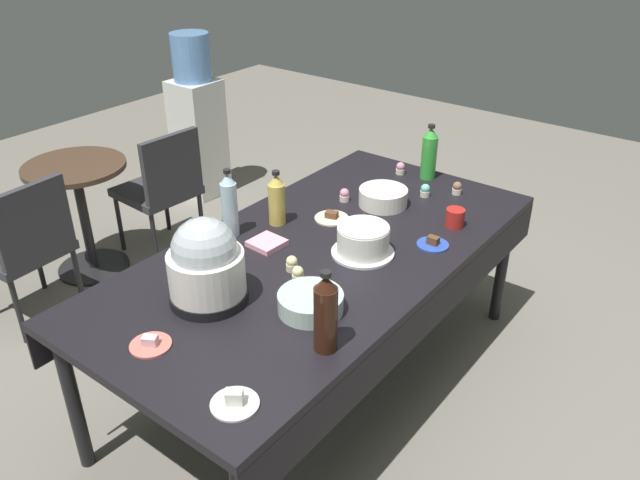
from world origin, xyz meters
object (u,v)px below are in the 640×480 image
at_px(cupcake_berry, 344,195).
at_px(dessert_plate_white, 235,402).
at_px(frosted_layer_cake, 363,241).
at_px(dessert_plate_cobalt, 433,243).
at_px(cupcake_rose, 425,191).
at_px(dessert_plate_cream, 332,217).
at_px(soda_bottle_ginger_ale, 277,200).
at_px(round_cafe_table, 80,198).
at_px(coffee_mug_olive, 216,245).
at_px(maroon_chair_left, 25,242).
at_px(ceramic_snack_bowl, 383,197).
at_px(soda_bottle_cola, 326,314).
at_px(cupcake_cocoa, 400,168).
at_px(coffee_mug_red, 455,217).
at_px(dessert_plate_coral, 150,344).
at_px(water_cooler, 197,121).
at_px(maroon_chair_right, 162,185).
at_px(slow_cooker, 206,265).
at_px(cupcake_lemon, 457,188).
at_px(soda_bottle_water, 229,205).
at_px(glass_salad_bowl, 311,302).
at_px(potluck_table, 320,262).
at_px(soda_bottle_lime_soda, 429,154).
at_px(cupcake_vanilla, 292,264).
at_px(cupcake_mint, 298,274).

bearing_deg(cupcake_berry, dessert_plate_white, -157.44).
height_order(frosted_layer_cake, dessert_plate_cobalt, frosted_layer_cake).
bearing_deg(cupcake_rose, dessert_plate_cream, 155.17).
bearing_deg(soda_bottle_ginger_ale, round_cafe_table, 95.00).
height_order(coffee_mug_olive, maroon_chair_left, maroon_chair_left).
bearing_deg(ceramic_snack_bowl, soda_bottle_cola, -157.17).
bearing_deg(dessert_plate_white, maroon_chair_left, 78.97).
distance_m(cupcake_cocoa, coffee_mug_red, 0.65).
xyz_separation_m(dessert_plate_cobalt, dessert_plate_coral, (-1.23, 0.44, -0.00)).
distance_m(dessert_plate_coral, water_cooler, 2.91).
xyz_separation_m(dessert_plate_cream, dessert_plate_coral, (-1.17, -0.07, 0.00)).
bearing_deg(maroon_chair_right, cupcake_rose, -77.33).
relative_size(slow_cooker, dessert_plate_cobalt, 2.43).
height_order(cupcake_lemon, soda_bottle_water, soda_bottle_water).
relative_size(dessert_plate_cream, coffee_mug_olive, 1.36).
bearing_deg(soda_bottle_ginger_ale, dessert_plate_white, -145.42).
bearing_deg(soda_bottle_cola, glass_salad_bowl, 51.22).
height_order(potluck_table, coffee_mug_red, coffee_mug_red).
height_order(cupcake_rose, soda_bottle_cola, soda_bottle_cola).
bearing_deg(potluck_table, slow_cooker, 169.38).
bearing_deg(dessert_plate_cream, coffee_mug_olive, 159.70).
relative_size(cupcake_cocoa, cupcake_lemon, 1.00).
relative_size(frosted_layer_cake, soda_bottle_cola, 0.88).
bearing_deg(soda_bottle_water, soda_bottle_ginger_ale, -23.81).
height_order(glass_salad_bowl, dessert_plate_cobalt, glass_salad_bowl).
bearing_deg(ceramic_snack_bowl, coffee_mug_olive, 159.13).
bearing_deg(dessert_plate_cream, dessert_plate_coral, -176.35).
bearing_deg(soda_bottle_cola, ceramic_snack_bowl, 22.83).
distance_m(frosted_layer_cake, dessert_plate_cream, 0.36).
distance_m(soda_bottle_lime_soda, soda_bottle_cola, 1.58).
height_order(potluck_table, cupcake_cocoa, cupcake_cocoa).
height_order(dessert_plate_coral, soda_bottle_ginger_ale, soda_bottle_ginger_ale).
relative_size(cupcake_cocoa, soda_bottle_water, 0.21).
bearing_deg(coffee_mug_olive, dessert_plate_white, -131.02).
relative_size(dessert_plate_cream, round_cafe_table, 0.23).
xyz_separation_m(soda_bottle_cola, soda_bottle_water, (0.39, 0.84, 0.00)).
bearing_deg(cupcake_berry, potluck_table, -156.50).
bearing_deg(potluck_table, cupcake_vanilla, -177.30).
xyz_separation_m(dessert_plate_cobalt, soda_bottle_cola, (-0.87, -0.05, 0.14)).
xyz_separation_m(ceramic_snack_bowl, round_cafe_table, (-0.60, 1.77, -0.30)).
distance_m(round_cafe_table, water_cooler, 1.28).
relative_size(dessert_plate_cream, cupcake_lemon, 2.44).
height_order(ceramic_snack_bowl, soda_bottle_ginger_ale, soda_bottle_ginger_ale).
height_order(slow_cooker, dessert_plate_cream, slow_cooker).
distance_m(glass_salad_bowl, soda_bottle_water, 0.72).
relative_size(potluck_table, cupcake_berry, 32.59).
relative_size(soda_bottle_cola, maroon_chair_right, 0.37).
height_order(frosted_layer_cake, cupcake_mint, frosted_layer_cake).
relative_size(cupcake_lemon, soda_bottle_lime_soda, 0.22).
xyz_separation_m(cupcake_berry, maroon_chair_right, (-0.08, 1.36, -0.29)).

